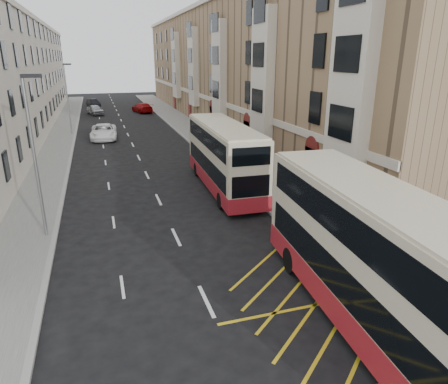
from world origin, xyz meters
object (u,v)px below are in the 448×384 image
object	(u,v)px
white_van	(104,132)
street_lamp_near	(34,150)
double_decker_rear	(224,157)
street_lamp_far	(68,95)
car_silver	(95,110)
car_dark	(93,103)
pedestrian_far	(382,278)
pedestrian_near	(428,294)
double_decker_front	(374,260)
litter_bin	(447,337)
car_red	(142,108)

from	to	relation	value
white_van	street_lamp_near	bearing A→B (deg)	-94.65
double_decker_rear	street_lamp_far	bearing A→B (deg)	116.03
car_silver	car_dark	distance (m)	11.81
pedestrian_far	white_van	bearing A→B (deg)	-54.58
pedestrian_near	street_lamp_near	bearing A→B (deg)	-70.82
car_silver	double_decker_front	bearing A→B (deg)	-97.26
litter_bin	pedestrian_near	size ratio (longest dim) A/B	0.59
white_van	car_silver	distance (m)	21.17
litter_bin	double_decker_rear	bearing A→B (deg)	95.29
street_lamp_near	pedestrian_far	size ratio (longest dim) A/B	5.04
car_red	litter_bin	bearing A→B (deg)	79.33
double_decker_front	litter_bin	bearing A→B (deg)	-51.17
double_decker_rear	white_van	distance (m)	22.58
street_lamp_far	pedestrian_near	bearing A→B (deg)	-71.80
street_lamp_near	double_decker_rear	bearing A→B (deg)	23.45
litter_bin	pedestrian_near	distance (m)	1.93
litter_bin	white_van	world-z (taller)	white_van
pedestrian_far	street_lamp_far	bearing A→B (deg)	-51.19
street_lamp_near	double_decker_front	world-z (taller)	street_lamp_near
street_lamp_far	car_silver	xyz separation A→B (m)	(2.84, 17.20, -3.85)
street_lamp_near	double_decker_rear	xyz separation A→B (m)	(11.10, 4.82, -2.29)
double_decker_front	pedestrian_near	world-z (taller)	double_decker_front
pedestrian_far	double_decker_rear	bearing A→B (deg)	-62.49
street_lamp_far	car_dark	distance (m)	29.39
street_lamp_far	pedestrian_far	world-z (taller)	street_lamp_far
white_van	car_silver	bearing A→B (deg)	95.11
litter_bin	car_silver	world-z (taller)	car_silver
litter_bin	pedestrian_near	world-z (taller)	pedestrian_near
street_lamp_far	car_silver	distance (m)	17.86
street_lamp_far	litter_bin	distance (m)	45.05
white_van	car_dark	bearing A→B (deg)	94.89
street_lamp_near	car_red	distance (m)	48.94
double_decker_front	white_van	bearing A→B (deg)	106.56
litter_bin	car_silver	size ratio (longest dim) A/B	0.20
street_lamp_near	white_van	world-z (taller)	street_lamp_near
double_decker_rear	pedestrian_near	bearing A→B (deg)	-78.99
street_lamp_near	pedestrian_far	distance (m)	16.56
pedestrian_far	car_red	world-z (taller)	pedestrian_far
car_red	car_dark	bearing A→B (deg)	-68.42
street_lamp_near	car_dark	bearing A→B (deg)	87.52
pedestrian_near	double_decker_front	bearing A→B (deg)	-40.00
litter_bin	pedestrian_near	xyz separation A→B (m)	(0.84, 1.71, 0.31)
litter_bin	street_lamp_near	bearing A→B (deg)	134.39
street_lamp_far	pedestrian_near	world-z (taller)	street_lamp_far
double_decker_front	car_dark	size ratio (longest dim) A/B	2.99
white_van	car_red	bearing A→B (deg)	75.72
litter_bin	pedestrian_far	distance (m)	3.15
pedestrian_near	car_dark	size ratio (longest dim) A/B	0.38
pedestrian_near	street_lamp_far	bearing A→B (deg)	-102.84
car_silver	street_lamp_far	bearing A→B (deg)	-114.96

